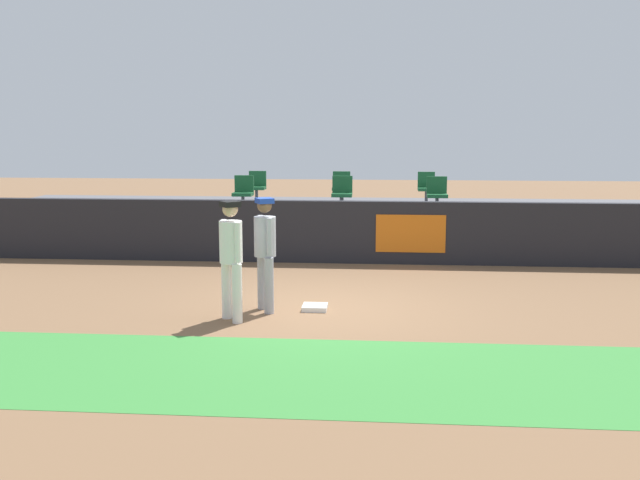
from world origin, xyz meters
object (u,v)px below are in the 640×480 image
object	(u,v)px
seat_front_right	(437,192)
seat_front_center	(342,192)
player_fielder_home	(231,252)
seat_front_left	(243,191)
seat_back_left	(257,185)
player_runner_visitor	(265,246)
seat_back_right	(426,186)
first_base	(315,307)
seat_back_center	(341,186)

from	to	relation	value
seat_front_right	seat_front_center	world-z (taller)	same
seat_front_right	seat_front_center	size ratio (longest dim) A/B	1.00
player_fielder_home	seat_front_left	world-z (taller)	player_fielder_home
seat_front_right	seat_front_left	world-z (taller)	same
seat_front_left	seat_front_right	bearing A→B (deg)	0.00
seat_back_left	player_fielder_home	bearing A→B (deg)	-82.97
player_fielder_home	player_runner_visitor	distance (m)	0.74
seat_front_right	seat_back_right	bearing A→B (deg)	94.34
seat_back_right	seat_front_right	bearing A→B (deg)	-85.66
first_base	seat_front_left	size ratio (longest dim) A/B	0.48
seat_back_right	player_fielder_home	bearing A→B (deg)	-112.82
seat_front_right	first_base	bearing A→B (deg)	-112.79
player_runner_visitor	player_fielder_home	bearing A→B (deg)	-63.43
player_runner_visitor	seat_back_right	distance (m)	8.18
first_base	seat_back_center	world-z (taller)	seat_back_center
player_runner_visitor	seat_back_left	distance (m)	7.73
seat_back_left	seat_front_right	bearing A→B (deg)	-21.39
seat_back_left	seat_front_left	distance (m)	1.80
seat_front_center	seat_back_left	bearing A→B (deg)	142.68
first_base	seat_front_left	xyz separation A→B (m)	(-2.24, 5.64, 1.40)
seat_back_right	seat_front_left	distance (m)	4.83
player_fielder_home	seat_front_right	distance (m)	7.34
seat_back_left	seat_back_right	size ratio (longest dim) A/B	1.00
seat_front_center	seat_back_center	bearing A→B (deg)	93.78
player_runner_visitor	seat_front_right	xyz separation A→B (m)	(3.16, 5.79, 0.38)
seat_front_right	seat_back_center	xyz separation A→B (m)	(-2.35, 1.80, -0.00)
seat_back_left	seat_back_right	world-z (taller)	same
first_base	seat_front_center	xyz separation A→B (m)	(0.14, 5.64, 1.41)
player_fielder_home	seat_back_left	size ratio (longest dim) A/B	2.20
seat_back_left	seat_back_right	distance (m)	4.46
first_base	player_fielder_home	xyz separation A→B (m)	(-1.21, -0.75, 1.03)
seat_front_left	seat_back_left	bearing A→B (deg)	89.39
player_fielder_home	seat_back_right	bearing A→B (deg)	116.44
seat_front_center	player_fielder_home	bearing A→B (deg)	-101.92
first_base	seat_front_right	world-z (taller)	seat_front_right
first_base	seat_back_left	world-z (taller)	seat_back_left
seat_back_center	seat_front_center	xyz separation A→B (m)	(0.12, -1.80, 0.00)
seat_back_center	seat_back_left	bearing A→B (deg)	180.00
seat_back_right	seat_front_left	world-z (taller)	same
player_runner_visitor	seat_front_left	size ratio (longest dim) A/B	2.19
seat_front_right	seat_back_right	distance (m)	1.80
player_fielder_home	player_runner_visitor	world-z (taller)	player_fielder_home
player_fielder_home	seat_back_right	distance (m)	8.90
first_base	player_runner_visitor	xyz separation A→B (m)	(-0.79, -0.14, 1.03)
player_fielder_home	seat_front_right	world-z (taller)	player_fielder_home
first_base	player_fielder_home	world-z (taller)	player_fielder_home
seat_back_left	seat_back_center	world-z (taller)	same
player_fielder_home	seat_back_left	xyz separation A→B (m)	(-1.01, 8.20, 0.38)
player_runner_visitor	seat_front_center	distance (m)	5.87
seat_front_right	seat_front_center	bearing A→B (deg)	180.00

